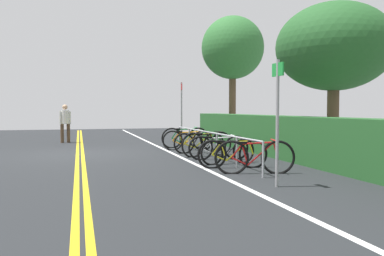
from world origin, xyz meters
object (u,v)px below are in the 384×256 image
at_px(bicycle_1, 188,140).
at_px(bicycle_2, 199,143).
at_px(sign_post_far, 277,111).
at_px(tree_mid, 334,48).
at_px(bicycle_6, 233,154).
at_px(bicycle_7, 255,157).
at_px(sign_post_near, 181,108).
at_px(tree_near_left, 233,48).
at_px(bicycle_4, 218,148).
at_px(bicycle_3, 207,144).
at_px(pedestrian, 65,121).
at_px(bicycle_5, 228,151).
at_px(bicycle_0, 185,138).

bearing_deg(bicycle_1, bicycle_2, 6.92).
distance_m(sign_post_far, tree_mid, 4.86).
xyz_separation_m(bicycle_1, bicycle_6, (4.41, -0.06, 0.00)).
bearing_deg(bicycle_7, bicycle_6, -170.82).
distance_m(sign_post_near, tree_mid, 6.50).
bearing_deg(tree_near_left, bicycle_4, -24.45).
height_order(bicycle_1, bicycle_4, bicycle_1).
bearing_deg(bicycle_3, bicycle_6, -3.94).
distance_m(bicycle_4, pedestrian, 8.39).
height_order(bicycle_3, tree_near_left, tree_near_left).
bearing_deg(bicycle_6, sign_post_near, 177.22).
bearing_deg(bicycle_6, pedestrian, -154.83).
bearing_deg(bicycle_7, bicycle_2, 179.63).
bearing_deg(bicycle_2, bicycle_7, -0.37).
xyz_separation_m(bicycle_2, sign_post_far, (5.86, -0.27, 1.06)).
xyz_separation_m(bicycle_2, tree_mid, (2.78, 3.06, 2.79)).
bearing_deg(bicycle_3, pedestrian, -145.44).
relative_size(bicycle_5, bicycle_7, 0.91).
height_order(bicycle_1, tree_mid, tree_mid).
bearing_deg(sign_post_near, bicycle_5, -1.35).
bearing_deg(tree_mid, sign_post_far, -47.20).
height_order(bicycle_1, bicycle_6, bicycle_6).
height_order(bicycle_1, sign_post_near, sign_post_near).
bearing_deg(bicycle_5, bicycle_6, -12.78).
relative_size(bicycle_7, sign_post_far, 0.76).
bearing_deg(sign_post_near, bicycle_1, -7.56).
bearing_deg(bicycle_2, bicycle_1, -173.08).
distance_m(bicycle_1, tree_near_left, 6.42).
xyz_separation_m(bicycle_1, pedestrian, (-4.39, -4.19, 0.58)).
relative_size(bicycle_1, pedestrian, 1.06).
height_order(sign_post_near, tree_mid, tree_mid).
distance_m(bicycle_0, bicycle_6, 5.30).
distance_m(pedestrian, sign_post_far, 11.94).
relative_size(bicycle_5, tree_mid, 0.37).
bearing_deg(bicycle_7, pedestrian, -156.25).
relative_size(bicycle_4, bicycle_6, 1.00).
bearing_deg(bicycle_2, bicycle_3, -0.37).
bearing_deg(bicycle_1, bicycle_6, -0.81).
relative_size(bicycle_7, tree_near_left, 0.31).
relative_size(bicycle_4, sign_post_near, 0.69).
bearing_deg(bicycle_7, tree_near_left, 161.43).
bearing_deg(sign_post_far, pedestrian, -160.19).
distance_m(bicycle_7, tree_near_left, 10.57).
xyz_separation_m(bicycle_5, sign_post_near, (-5.45, 0.13, 1.15)).
distance_m(sign_post_near, sign_post_far, 8.65).
distance_m(bicycle_2, tree_near_left, 7.02).
relative_size(bicycle_6, tree_mid, 0.39).
xyz_separation_m(bicycle_5, pedestrian, (-8.03, -4.30, 0.61)).
distance_m(bicycle_1, bicycle_6, 4.41).
relative_size(bicycle_1, tree_mid, 0.40).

